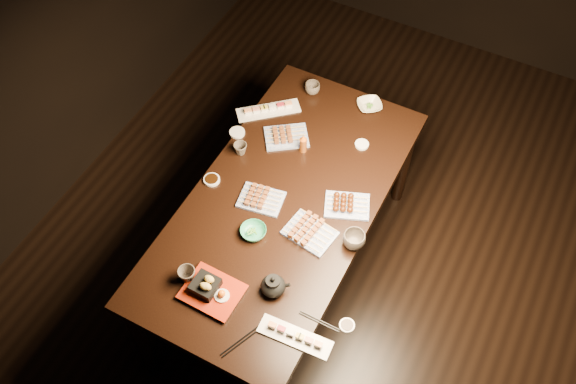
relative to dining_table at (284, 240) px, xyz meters
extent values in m
plane|color=black|center=(0.44, -0.02, -0.38)|extent=(5.00, 5.00, 0.00)
cube|color=black|center=(0.00, 0.00, 0.00)|extent=(1.41, 1.99, 0.75)
imported|color=#329B6D|center=(-0.04, -0.24, 0.40)|extent=(0.14, 0.14, 0.04)
imported|color=beige|center=(0.13, 0.80, 0.39)|extent=(0.19, 0.19, 0.03)
imported|color=#4B423A|center=(-0.19, -0.60, 0.41)|extent=(0.11, 0.11, 0.08)
imported|color=#4B423A|center=(0.42, -0.07, 0.42)|extent=(0.12, 0.12, 0.09)
imported|color=#4B423A|center=(-0.35, 0.18, 0.41)|extent=(0.09, 0.09, 0.07)
imported|color=#4B423A|center=(-0.21, 0.76, 0.41)|extent=(0.12, 0.12, 0.07)
cylinder|color=brown|center=(-0.06, 0.35, 0.44)|extent=(0.05, 0.05, 0.12)
cylinder|color=white|center=(-0.39, -0.06, 0.38)|extent=(0.12, 0.12, 0.02)
cylinder|color=white|center=(0.20, 0.53, 0.38)|extent=(0.11, 0.11, 0.01)
cylinder|color=white|center=(0.57, -0.47, 0.38)|extent=(0.08, 0.08, 0.01)
cylinder|color=white|center=(-0.44, 0.29, 0.38)|extent=(0.12, 0.12, 0.01)
camera|label=1|loc=(0.89, -1.65, 3.05)|focal=40.00mm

